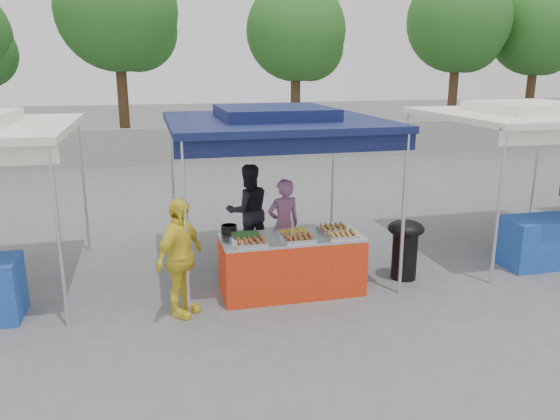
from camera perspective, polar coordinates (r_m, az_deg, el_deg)
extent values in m
plane|color=slate|center=(8.08, 1.03, -8.29)|extent=(80.00, 80.00, 0.00)
cube|color=gray|center=(18.45, -7.81, 6.76)|extent=(40.00, 0.25, 1.20)
cylinder|color=silver|center=(6.99, -9.84, -2.23)|extent=(0.05, 0.05, 2.30)
cylinder|color=silver|center=(7.77, 12.79, -0.64)|extent=(0.05, 0.05, 2.30)
cylinder|color=silver|center=(9.89, -11.15, 2.78)|extent=(0.05, 0.05, 2.30)
cylinder|color=silver|center=(10.46, 5.51, 3.65)|extent=(0.05, 0.05, 2.30)
cube|color=#121A48|center=(8.43, -0.66, 9.25)|extent=(3.20, 3.20, 0.10)
cube|color=#121A48|center=(8.42, -0.66, 10.13)|extent=(1.65, 1.65, 0.18)
cube|color=#121A48|center=(7.01, 2.17, 6.84)|extent=(3.20, 0.04, 0.25)
cylinder|color=silver|center=(7.06, -22.07, -2.96)|extent=(0.05, 0.05, 2.30)
cylinder|color=silver|center=(9.94, -19.81, 2.23)|extent=(0.05, 0.05, 2.30)
cylinder|color=silver|center=(8.53, 21.85, 0.04)|extent=(0.05, 0.05, 2.30)
cylinder|color=silver|center=(11.04, 12.90, 3.94)|extent=(0.05, 0.05, 2.30)
cylinder|color=silver|center=(12.66, 25.17, 4.27)|extent=(0.05, 0.05, 2.30)
cube|color=white|center=(10.42, 24.53, 9.02)|extent=(3.20, 3.20, 0.10)
cube|color=white|center=(10.41, 24.60, 9.73)|extent=(1.65, 1.65, 0.18)
cube|color=#224FB4|center=(10.02, 26.81, -2.86)|extent=(1.80, 0.70, 0.80)
cylinder|color=#48301B|center=(20.12, -16.12, 11.64)|extent=(0.36, 0.36, 4.45)
sphere|color=#2A6822|center=(20.17, -16.71, 19.40)|extent=(4.07, 4.07, 4.07)
sphere|color=#2A6822|center=(20.31, -14.78, 17.69)|extent=(2.80, 2.80, 2.80)
cylinder|color=#48301B|center=(20.62, 1.63, 11.54)|extent=(0.36, 0.36, 3.92)
sphere|color=#2A6822|center=(20.62, 1.68, 18.22)|extent=(3.58, 3.58, 3.58)
sphere|color=#2A6822|center=(20.96, 3.16, 16.63)|extent=(2.46, 2.46, 2.46)
cylinder|color=#48301B|center=(23.43, 17.62, 11.80)|extent=(0.36, 0.36, 4.35)
sphere|color=#2A6822|center=(23.47, 18.16, 18.31)|extent=(3.98, 3.98, 3.98)
sphere|color=#2A6822|center=(23.92, 19.05, 16.67)|extent=(2.73, 2.73, 2.73)
cylinder|color=#48301B|center=(25.53, 24.69, 11.14)|extent=(0.36, 0.36, 4.16)
sphere|color=#2A6822|center=(25.55, 25.33, 16.84)|extent=(3.80, 3.80, 3.80)
sphere|color=#2A6822|center=(26.05, 25.96, 15.40)|extent=(2.61, 2.61, 2.61)
cube|color=red|center=(7.84, 1.23, -5.85)|extent=(2.00, 0.80, 0.81)
cube|color=silver|center=(7.70, 1.25, -2.89)|extent=(2.00, 0.80, 0.04)
cube|color=silver|center=(7.32, -3.06, -3.47)|extent=(0.42, 0.30, 0.05)
cube|color=brown|center=(7.31, -3.07, -3.20)|extent=(0.35, 0.25, 0.02)
cube|color=silver|center=(7.49, 2.01, -3.05)|extent=(0.42, 0.30, 0.05)
cube|color=brown|center=(7.48, 2.02, -2.78)|extent=(0.35, 0.25, 0.02)
cube|color=silver|center=(7.68, 6.48, -2.68)|extent=(0.42, 0.30, 0.05)
cube|color=#C28D42|center=(7.67, 6.49, -2.41)|extent=(0.35, 0.25, 0.02)
cube|color=silver|center=(7.59, -3.65, -2.81)|extent=(0.42, 0.30, 0.05)
cube|color=#286121|center=(7.58, -3.66, -2.54)|extent=(0.35, 0.25, 0.02)
cube|color=silver|center=(7.76, 1.37, -2.40)|extent=(0.42, 0.30, 0.05)
cube|color=yellow|center=(7.75, 1.37, -2.13)|extent=(0.35, 0.25, 0.02)
cube|color=silver|center=(7.97, 5.58, -1.99)|extent=(0.42, 0.30, 0.05)
cube|color=#C28D42|center=(7.96, 5.59, -1.74)|extent=(0.35, 0.25, 0.02)
cylinder|color=black|center=(7.80, -5.35, -2.05)|extent=(0.23, 0.23, 0.13)
cylinder|color=silver|center=(7.51, 1.30, -2.83)|extent=(0.07, 0.07, 0.09)
cylinder|color=black|center=(8.57, 12.87, -4.62)|extent=(0.38, 0.38, 0.74)
ellipsoid|color=black|center=(8.44, 13.04, -1.84)|extent=(0.55, 0.55, 0.25)
cube|color=#1635B4|center=(8.46, -1.72, -5.98)|extent=(0.55, 0.38, 0.33)
cube|color=#1635B4|center=(8.72, 2.27, -5.52)|extent=(0.46, 0.32, 0.28)
cube|color=#1635B4|center=(8.63, 2.29, -3.79)|extent=(0.46, 0.32, 0.28)
imported|color=#98618A|center=(8.60, 0.38, -1.58)|extent=(0.59, 0.44, 1.48)
imported|color=black|center=(9.24, -3.32, -0.07)|extent=(0.85, 0.70, 1.60)
imported|color=yellow|center=(7.14, -10.38, -4.94)|extent=(0.88, 0.96, 1.58)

